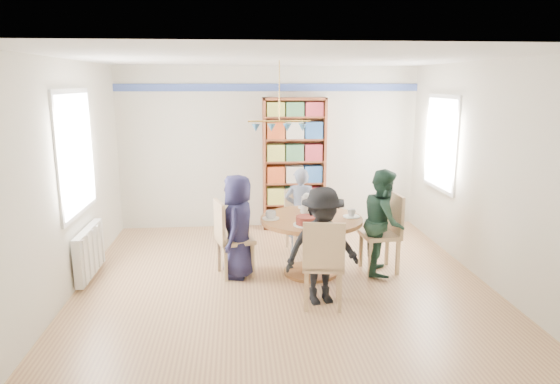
{
  "coord_description": "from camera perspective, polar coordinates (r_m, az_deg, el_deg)",
  "views": [
    {
      "loc": [
        -0.55,
        -5.85,
        2.43
      ],
      "look_at": [
        0.0,
        0.4,
        1.05
      ],
      "focal_mm": 32.0,
      "sensor_mm": 36.0,
      "label": 1
    }
  ],
  "objects": [
    {
      "name": "chair_right",
      "position": [
        6.65,
        12.05,
        -4.13
      ],
      "size": [
        0.49,
        0.49,
        1.03
      ],
      "color": "#D0B380",
      "rests_on": "ground"
    },
    {
      "name": "chair_far",
      "position": [
        7.4,
        2.22,
        -2.79
      ],
      "size": [
        0.48,
        0.48,
        0.89
      ],
      "color": "#D0B380",
      "rests_on": "ground"
    },
    {
      "name": "person_far",
      "position": [
        7.2,
        2.35,
        -2.13
      ],
      "size": [
        0.49,
        0.36,
        1.25
      ],
      "primitive_type": "imported",
      "rotation": [
        0.0,
        0.0,
        2.99
      ],
      "color": "gray",
      "rests_on": "ground"
    },
    {
      "name": "chair_near",
      "position": [
        5.45,
        4.97,
        -7.77
      ],
      "size": [
        0.51,
        0.51,
        1.01
      ],
      "color": "#D0B380",
      "rests_on": "ground"
    },
    {
      "name": "person_near",
      "position": [
        5.56,
        4.84,
        -6.19
      ],
      "size": [
        0.94,
        0.67,
        1.33
      ],
      "primitive_type": "imported",
      "rotation": [
        0.0,
        0.0,
        0.22
      ],
      "color": "black",
      "rests_on": "ground"
    },
    {
      "name": "bookshelf",
      "position": [
        8.36,
        1.62,
        3.1
      ],
      "size": [
        1.04,
        0.31,
        2.19
      ],
      "color": "brown",
      "rests_on": "ground"
    },
    {
      "name": "room_shell",
      "position": [
        6.77,
        -2.55,
        5.76
      ],
      "size": [
        5.0,
        5.0,
        5.0
      ],
      "color": "white",
      "rests_on": "ground"
    },
    {
      "name": "person_left",
      "position": [
        6.31,
        -4.82,
        -3.93
      ],
      "size": [
        0.53,
        0.71,
        1.32
      ],
      "primitive_type": "imported",
      "rotation": [
        0.0,
        0.0,
        -1.75
      ],
      "color": "#1B1A3A",
      "rests_on": "ground"
    },
    {
      "name": "dining_table",
      "position": [
        6.41,
        3.59,
        -4.62
      ],
      "size": [
        1.3,
        1.3,
        0.75
      ],
      "color": "brown",
      "rests_on": "ground"
    },
    {
      "name": "ground",
      "position": [
        6.36,
        0.32,
        -10.06
      ],
      "size": [
        5.0,
        5.0,
        0.0
      ],
      "primitive_type": "plane",
      "color": "tan"
    },
    {
      "name": "chair_left",
      "position": [
        6.38,
        -5.89,
        -4.88
      ],
      "size": [
        0.54,
        0.54,
        0.99
      ],
      "color": "#D0B380",
      "rests_on": "ground"
    },
    {
      "name": "tableware",
      "position": [
        6.36,
        3.34,
        -2.27
      ],
      "size": [
        1.25,
        1.25,
        0.33
      ],
      "color": "white",
      "rests_on": "dining_table"
    },
    {
      "name": "radiator",
      "position": [
        6.76,
        -20.93,
        -6.38
      ],
      "size": [
        0.12,
        1.0,
        0.6
      ],
      "color": "silver",
      "rests_on": "ground"
    },
    {
      "name": "person_right",
      "position": [
        6.55,
        11.74,
        -3.33
      ],
      "size": [
        0.65,
        0.76,
        1.37
      ],
      "primitive_type": "imported",
      "rotation": [
        0.0,
        0.0,
        1.35
      ],
      "color": "#1B3629",
      "rests_on": "ground"
    }
  ]
}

